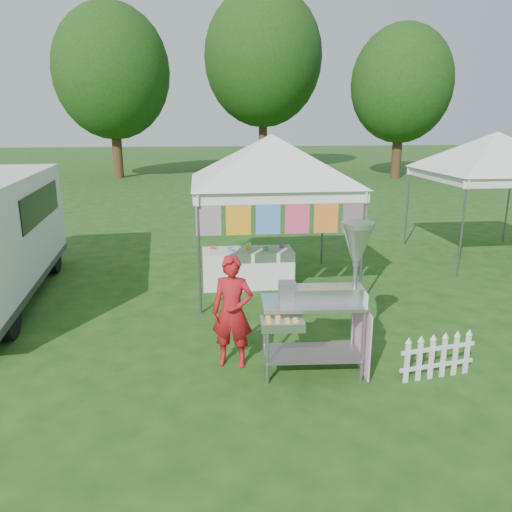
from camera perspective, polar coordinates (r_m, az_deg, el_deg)
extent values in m
plane|color=#164614|center=(7.06, 5.74, -12.25)|extent=(120.00, 120.00, 0.00)
cylinder|color=#59595E|center=(8.48, -6.50, 0.11)|extent=(0.04, 0.04, 2.10)
cylinder|color=#59595E|center=(8.93, 12.03, 0.66)|extent=(0.04, 0.04, 2.10)
cylinder|color=#59595E|center=(11.24, -6.58, 3.87)|extent=(0.04, 0.04, 2.10)
cylinder|color=#59595E|center=(11.59, 7.64, 4.18)|extent=(0.04, 0.04, 2.10)
cube|color=white|center=(8.40, 3.10, 6.68)|extent=(3.00, 0.03, 0.22)
cube|color=white|center=(11.18, 0.65, 8.84)|extent=(3.00, 0.03, 0.22)
pyramid|color=white|center=(9.71, 1.75, 13.78)|extent=(4.24, 4.24, 0.90)
cylinder|color=#59595E|center=(8.39, 3.11, 7.22)|extent=(3.00, 0.03, 0.03)
cube|color=#2EAF8D|center=(8.33, -5.47, 4.67)|extent=(0.42, 0.01, 0.70)
cube|color=orange|center=(8.35, -2.02, 4.76)|extent=(0.42, 0.01, 0.70)
cube|color=blue|center=(8.40, 1.39, 4.83)|extent=(0.42, 0.01, 0.70)
cube|color=#C218A1|center=(8.49, 4.75, 4.89)|extent=(0.42, 0.01, 0.70)
cube|color=red|center=(8.60, 8.03, 4.93)|extent=(0.42, 0.01, 0.70)
cube|color=orange|center=(8.74, 11.22, 4.95)|extent=(0.42, 0.01, 0.70)
cylinder|color=#59595E|center=(11.34, 22.49, 2.90)|extent=(0.04, 0.04, 2.10)
cylinder|color=#59595E|center=(13.85, 16.90, 5.46)|extent=(0.04, 0.04, 2.10)
cylinder|color=#59595E|center=(15.20, 26.83, 5.29)|extent=(0.04, 0.04, 2.10)
cube|color=white|center=(14.35, 22.48, 9.12)|extent=(3.00, 0.03, 0.22)
pyramid|color=white|center=(13.08, 25.94, 12.68)|extent=(4.24, 4.24, 0.90)
cylinder|color=#392A14|center=(30.48, -15.62, 12.32)|extent=(0.56, 0.56, 3.96)
ellipsoid|color=#235417|center=(30.57, -16.17, 19.57)|extent=(6.40, 6.40, 7.36)
cylinder|color=#392A14|center=(34.40, 0.80, 13.87)|extent=(0.56, 0.56, 4.84)
ellipsoid|color=#235417|center=(34.61, 0.83, 21.72)|extent=(7.60, 7.60, 8.74)
cylinder|color=#392A14|center=(30.37, 15.83, 11.88)|extent=(0.56, 0.56, 3.52)
ellipsoid|color=#235417|center=(30.39, 16.32, 18.35)|extent=(5.60, 5.60, 6.44)
cylinder|color=gray|center=(6.35, 1.32, -10.47)|extent=(0.05, 0.05, 0.98)
cylinder|color=gray|center=(6.55, 12.11, -10.02)|extent=(0.05, 0.05, 0.98)
cylinder|color=gray|center=(6.86, 0.98, -8.46)|extent=(0.05, 0.05, 0.98)
cylinder|color=gray|center=(7.04, 10.96, -8.12)|extent=(0.05, 0.05, 0.98)
cube|color=gray|center=(6.76, 6.35, -10.95)|extent=(1.28, 0.70, 0.02)
cube|color=#B7B7BC|center=(6.48, 6.53, -5.31)|extent=(1.35, 0.74, 0.04)
cube|color=#B7B7BC|center=(6.53, 8.19, -4.24)|extent=(0.94, 0.33, 0.16)
cube|color=gray|center=(6.44, 3.61, -4.04)|extent=(0.23, 0.25, 0.24)
cylinder|color=gray|center=(6.49, 11.35, -0.93)|extent=(0.06, 0.06, 0.98)
cone|color=#B7B7BC|center=(6.42, 11.47, 1.41)|extent=(0.42, 0.42, 0.44)
cylinder|color=#B7B7BC|center=(6.37, 11.59, 3.51)|extent=(0.44, 0.44, 0.07)
cube|color=#B7B7BC|center=(6.09, 3.03, -7.75)|extent=(0.54, 0.36, 0.11)
cube|color=#E298BD|center=(6.81, 12.01, -9.01)|extent=(0.08, 0.82, 0.88)
cube|color=white|center=(6.28, 12.44, -4.99)|extent=(0.03, 0.15, 0.20)
imported|color=#A9141B|center=(6.72, -2.71, -6.38)|extent=(0.64, 0.50, 1.55)
cube|color=silver|center=(12.47, -26.30, 2.68)|extent=(2.12, 0.92, 0.98)
cube|color=black|center=(10.45, -23.34, 5.44)|extent=(0.24, 3.00, 0.60)
cube|color=black|center=(12.73, -26.27, 6.66)|extent=(1.85, 0.17, 0.60)
cylinder|color=black|center=(8.55, -26.64, -6.12)|extent=(0.29, 0.76, 0.74)
cylinder|color=black|center=(11.79, -22.26, -0.04)|extent=(0.29, 0.76, 0.74)
cube|color=silver|center=(6.74, 16.86, -11.60)|extent=(0.07, 0.03, 0.56)
cube|color=silver|center=(6.83, 18.16, -11.32)|extent=(0.07, 0.03, 0.56)
cube|color=silver|center=(6.93, 19.41, -11.05)|extent=(0.07, 0.03, 0.56)
cube|color=silver|center=(7.03, 20.63, -10.78)|extent=(0.07, 0.03, 0.56)
cube|color=silver|center=(7.13, 21.81, -10.51)|extent=(0.07, 0.03, 0.56)
cube|color=silver|center=(7.24, 22.95, -10.25)|extent=(0.07, 0.03, 0.56)
cube|color=silver|center=(7.02, 19.95, -11.65)|extent=(1.07, 0.21, 0.05)
cube|color=silver|center=(6.92, 20.13, -9.87)|extent=(1.07, 0.21, 0.05)
cube|color=white|center=(10.05, -0.94, -1.36)|extent=(1.80, 0.70, 0.75)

